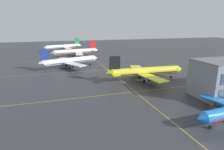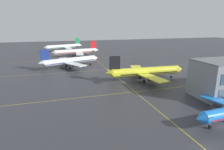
{
  "view_description": "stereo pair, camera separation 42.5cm",
  "coord_description": "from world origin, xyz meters",
  "px_view_note": "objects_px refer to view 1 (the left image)",
  "views": [
    {
      "loc": [
        -30.96,
        -28.37,
        26.95
      ],
      "look_at": [
        -5.77,
        53.07,
        4.17
      ],
      "focal_mm": 30.54,
      "sensor_mm": 36.0,
      "label": 1
    },
    {
      "loc": [
        -30.55,
        -28.5,
        26.95
      ],
      "look_at": [
        -5.77,
        53.07,
        4.17
      ],
      "focal_mm": 30.54,
      "sensor_mm": 36.0,
      "label": 2
    }
  ],
  "objects_px": {
    "airliner_second_row": "(145,72)",
    "airliner_far_right_stand": "(63,47)",
    "airliner_far_left_stand": "(76,52)",
    "airliner_third_row": "(70,61)"
  },
  "relations": [
    {
      "from": "airliner_second_row",
      "to": "airliner_far_right_stand",
      "type": "xyz_separation_m",
      "value": [
        -32.17,
        123.76,
        0.01
      ]
    },
    {
      "from": "airliner_far_right_stand",
      "to": "airliner_far_left_stand",
      "type": "bearing_deg",
      "value": -79.33
    },
    {
      "from": "airliner_second_row",
      "to": "airliner_far_left_stand",
      "type": "relative_size",
      "value": 1.0
    },
    {
      "from": "airliner_far_left_stand",
      "to": "airliner_far_right_stand",
      "type": "height_order",
      "value": "airliner_far_right_stand"
    },
    {
      "from": "airliner_third_row",
      "to": "airliner_far_right_stand",
      "type": "relative_size",
      "value": 0.98
    },
    {
      "from": "airliner_third_row",
      "to": "airliner_far_left_stand",
      "type": "distance_m",
      "value": 42.86
    },
    {
      "from": "airliner_second_row",
      "to": "airliner_far_right_stand",
      "type": "bearing_deg",
      "value": 104.57
    },
    {
      "from": "airliner_far_right_stand",
      "to": "airliner_third_row",
      "type": "bearing_deg",
      "value": -90.57
    },
    {
      "from": "airliner_far_left_stand",
      "to": "airliner_far_right_stand",
      "type": "relative_size",
      "value": 1.02
    },
    {
      "from": "airliner_second_row",
      "to": "airliner_third_row",
      "type": "xyz_separation_m",
      "value": [
        -33.0,
        40.1,
        -0.07
      ]
    }
  ]
}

